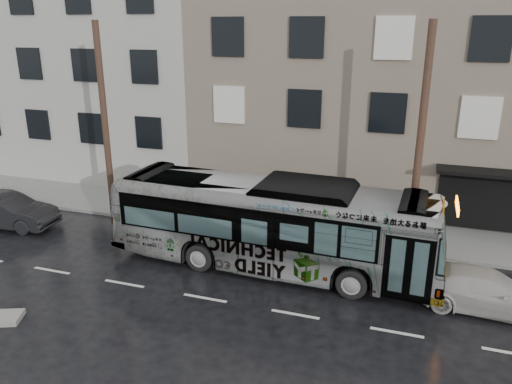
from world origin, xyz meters
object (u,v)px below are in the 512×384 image
bus (272,224)px  white_sedan (485,291)px  utility_pole_rear (105,122)px  utility_pole_front (420,144)px  dark_sedan (6,211)px  sign_post (440,227)px

bus → white_sedan: size_ratio=2.74×
utility_pole_rear → white_sedan: size_ratio=1.95×
utility_pole_front → bus: utility_pole_front is taller
utility_pole_rear → dark_sedan: (-3.85, -2.81, -3.88)m
utility_pole_front → dark_sedan: 18.48m
sign_post → dark_sedan: size_ratio=0.51×
bus → white_sedan: 7.66m
utility_pole_rear → sign_post: 15.46m
utility_pole_front → bus: size_ratio=0.71×
bus → dark_sedan: bearing=92.3°
utility_pole_rear → white_sedan: bearing=-11.9°
dark_sedan → utility_pole_rear: bearing=-59.5°
bus → white_sedan: bus is taller
sign_post → utility_pole_rear: bearing=180.0°
utility_pole_front → dark_sedan: utility_pole_front is taller
utility_pole_front → bus: 6.42m
utility_pole_rear → bus: size_ratio=0.71×
utility_pole_front → white_sedan: (2.52, -3.48, -3.98)m
utility_pole_front → utility_pole_rear: 14.00m
white_sedan → sign_post: bearing=23.8°
white_sedan → bus: bearing=86.2°
bus → dark_sedan: bus is taller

